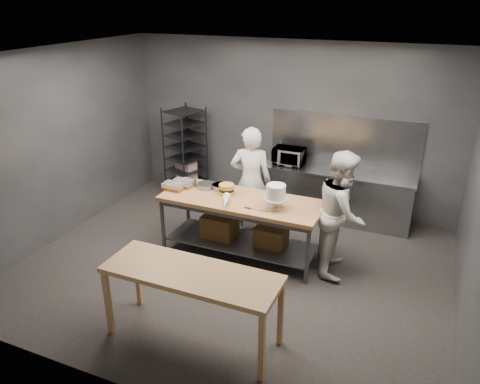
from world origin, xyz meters
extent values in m
plane|color=black|center=(0.00, 0.00, 0.00)|extent=(6.00, 6.00, 0.00)
cube|color=#4C4F54|center=(0.00, 2.50, 1.50)|extent=(6.00, 0.04, 3.00)
cube|color=#9B693E|center=(-0.05, 0.42, 0.89)|extent=(2.40, 0.90, 0.06)
cube|color=#47494C|center=(-0.05, 0.42, 0.20)|extent=(2.25, 0.75, 0.03)
cylinder|color=#47494C|center=(-1.19, 0.03, 0.43)|extent=(0.06, 0.06, 0.86)
cylinder|color=#47494C|center=(-1.19, 0.81, 0.43)|extent=(0.06, 0.06, 0.86)
cylinder|color=#47494C|center=(1.09, 0.03, 0.43)|extent=(0.06, 0.06, 0.86)
cylinder|color=#47494C|center=(1.09, 0.81, 0.43)|extent=(0.06, 0.06, 0.86)
cube|color=brown|center=(-0.42, 0.45, 0.39)|extent=(0.50, 0.40, 0.35)
cube|color=brown|center=(0.40, 0.51, 0.36)|extent=(0.45, 0.38, 0.30)
cube|color=olive|center=(0.20, -1.56, 0.87)|extent=(2.00, 0.70, 0.06)
cube|color=olive|center=(-0.75, -1.86, 0.42)|extent=(0.06, 0.06, 0.84)
cube|color=olive|center=(-0.75, -1.26, 0.42)|extent=(0.06, 0.06, 0.84)
cube|color=olive|center=(1.15, -1.86, 0.42)|extent=(0.06, 0.06, 0.84)
cube|color=olive|center=(1.15, -1.26, 0.42)|extent=(0.06, 0.06, 0.84)
cube|color=slate|center=(1.00, 2.18, 0.88)|extent=(2.60, 0.60, 0.04)
cube|color=slate|center=(1.00, 2.18, 0.43)|extent=(2.56, 0.56, 0.86)
cube|color=slate|center=(1.00, 2.48, 1.35)|extent=(2.60, 0.02, 0.90)
cube|color=black|center=(-1.93, 2.10, 0.88)|extent=(0.78, 0.81, 1.75)
cube|color=silver|center=(-1.93, 2.10, 0.54)|extent=(0.44, 0.35, 0.45)
imported|color=silver|center=(-0.19, 1.14, 0.91)|extent=(0.75, 0.59, 1.82)
imported|color=beige|center=(1.41, 0.57, 0.90)|extent=(0.77, 0.94, 1.79)
imported|color=black|center=(0.12, 2.18, 1.05)|extent=(0.54, 0.37, 0.30)
cylinder|color=#BFB699|center=(0.53, 0.30, 0.93)|extent=(0.20, 0.20, 0.02)
cylinder|color=#BFB699|center=(0.53, 0.30, 1.00)|extent=(0.06, 0.06, 0.12)
cylinder|color=#BFB699|center=(0.53, 0.30, 1.07)|extent=(0.34, 0.34, 0.02)
cylinder|color=silver|center=(0.53, 0.30, 1.18)|extent=(0.27, 0.27, 0.20)
cylinder|color=gold|center=(-0.32, 0.49, 0.95)|extent=(0.23, 0.23, 0.06)
cylinder|color=black|center=(-0.32, 0.49, 1.00)|extent=(0.23, 0.23, 0.04)
cylinder|color=gold|center=(-0.32, 0.49, 1.05)|extent=(0.23, 0.23, 0.06)
cylinder|color=gray|center=(-0.72, 0.58, 0.96)|extent=(0.27, 0.27, 0.07)
cylinder|color=gray|center=(-0.49, 0.64, 0.96)|extent=(0.27, 0.27, 0.07)
cylinder|color=gray|center=(-1.01, 0.58, 0.96)|extent=(0.25, 0.25, 0.07)
cylinder|color=gray|center=(-0.48, 0.65, 0.96)|extent=(0.28, 0.28, 0.07)
cone|color=silver|center=(-0.16, 0.12, 0.98)|extent=(0.24, 0.40, 0.12)
cube|color=slate|center=(0.35, 0.15, 0.92)|extent=(0.28, 0.02, 0.00)
cube|color=black|center=(0.17, 0.15, 0.93)|extent=(0.09, 0.02, 0.02)
cube|color=#9C571F|center=(-1.14, 0.33, 0.95)|extent=(0.30, 0.20, 0.05)
cube|color=silver|center=(-1.14, 0.33, 1.00)|extent=(0.31, 0.21, 0.06)
cube|color=#9C571F|center=(-1.07, 0.49, 0.95)|extent=(0.30, 0.20, 0.05)
cube|color=silver|center=(-1.07, 0.49, 1.00)|extent=(0.31, 0.21, 0.06)
camera|label=1|loc=(2.41, -5.35, 3.72)|focal=35.00mm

